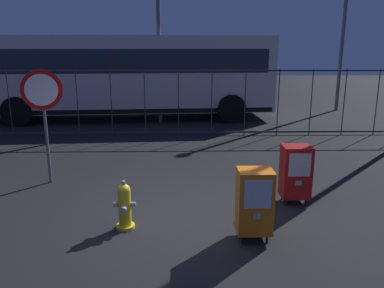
{
  "coord_description": "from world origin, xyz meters",
  "views": [
    {
      "loc": [
        0.14,
        -5.64,
        2.65
      ],
      "look_at": [
        0.3,
        1.2,
        0.9
      ],
      "focal_mm": 35.92,
      "sensor_mm": 36.0,
      "label": 1
    }
  ],
  "objects_px": {
    "newspaper_box_primary": "(255,201)",
    "bus_near": "(128,72)",
    "street_light_far_left": "(346,3)",
    "street_light_near_left": "(158,1)",
    "newspaper_box_secondary": "(296,171)",
    "stop_sign": "(43,103)",
    "fire_hydrant": "(125,206)"
  },
  "relations": [
    {
      "from": "newspaper_box_secondary",
      "to": "stop_sign",
      "type": "relative_size",
      "value": 0.46
    },
    {
      "from": "fire_hydrant",
      "to": "newspaper_box_secondary",
      "type": "relative_size",
      "value": 0.73
    },
    {
      "from": "bus_near",
      "to": "street_light_far_left",
      "type": "distance_m",
      "value": 9.07
    },
    {
      "from": "street_light_far_left",
      "to": "street_light_near_left",
      "type": "bearing_deg",
      "value": -161.01
    },
    {
      "from": "newspaper_box_secondary",
      "to": "street_light_far_left",
      "type": "height_order",
      "value": "street_light_far_left"
    },
    {
      "from": "newspaper_box_primary",
      "to": "newspaper_box_secondary",
      "type": "height_order",
      "value": "same"
    },
    {
      "from": "fire_hydrant",
      "to": "stop_sign",
      "type": "bearing_deg",
      "value": 131.49
    },
    {
      "from": "newspaper_box_secondary",
      "to": "bus_near",
      "type": "xyz_separation_m",
      "value": [
        -3.96,
        8.22,
        1.14
      ]
    },
    {
      "from": "newspaper_box_secondary",
      "to": "street_light_far_left",
      "type": "xyz_separation_m",
      "value": [
        4.59,
        9.84,
        3.73
      ]
    },
    {
      "from": "bus_near",
      "to": "newspaper_box_primary",
      "type": "bearing_deg",
      "value": -76.03
    },
    {
      "from": "newspaper_box_secondary",
      "to": "stop_sign",
      "type": "height_order",
      "value": "stop_sign"
    },
    {
      "from": "fire_hydrant",
      "to": "newspaper_box_secondary",
      "type": "bearing_deg",
      "value": 17.82
    },
    {
      "from": "newspaper_box_primary",
      "to": "stop_sign",
      "type": "xyz_separation_m",
      "value": [
        -3.64,
        2.39,
        1.03
      ]
    },
    {
      "from": "newspaper_box_primary",
      "to": "bus_near",
      "type": "height_order",
      "value": "bus_near"
    },
    {
      "from": "stop_sign",
      "to": "newspaper_box_primary",
      "type": "bearing_deg",
      "value": -33.29
    },
    {
      "from": "fire_hydrant",
      "to": "newspaper_box_primary",
      "type": "xyz_separation_m",
      "value": [
        1.86,
        -0.37,
        0.22
      ]
    },
    {
      "from": "newspaper_box_secondary",
      "to": "street_light_near_left",
      "type": "relative_size",
      "value": 0.14
    },
    {
      "from": "newspaper_box_primary",
      "to": "stop_sign",
      "type": "bearing_deg",
      "value": 146.71
    },
    {
      "from": "newspaper_box_secondary",
      "to": "street_light_near_left",
      "type": "xyz_separation_m",
      "value": [
        -2.73,
        7.32,
        3.53
      ]
    },
    {
      "from": "newspaper_box_primary",
      "to": "street_light_near_left",
      "type": "distance_m",
      "value": 9.46
    },
    {
      "from": "bus_near",
      "to": "street_light_near_left",
      "type": "xyz_separation_m",
      "value": [
        1.22,
        -0.9,
        2.39
      ]
    },
    {
      "from": "fire_hydrant",
      "to": "newspaper_box_primary",
      "type": "bearing_deg",
      "value": -11.33
    },
    {
      "from": "street_light_far_left",
      "to": "stop_sign",
      "type": "bearing_deg",
      "value": -136.44
    },
    {
      "from": "stop_sign",
      "to": "street_light_near_left",
      "type": "xyz_separation_m",
      "value": [
        1.85,
        6.2,
        2.5
      ]
    },
    {
      "from": "newspaper_box_primary",
      "to": "bus_near",
      "type": "relative_size",
      "value": 0.1
    },
    {
      "from": "bus_near",
      "to": "fire_hydrant",
      "type": "bearing_deg",
      "value": -86.41
    },
    {
      "from": "bus_near",
      "to": "street_light_near_left",
      "type": "height_order",
      "value": "street_light_near_left"
    },
    {
      "from": "stop_sign",
      "to": "bus_near",
      "type": "distance_m",
      "value": 7.13
    },
    {
      "from": "newspaper_box_primary",
      "to": "newspaper_box_secondary",
      "type": "bearing_deg",
      "value": 53.57
    },
    {
      "from": "newspaper_box_primary",
      "to": "street_light_near_left",
      "type": "xyz_separation_m",
      "value": [
        -1.8,
        8.59,
        3.53
      ]
    },
    {
      "from": "street_light_near_left",
      "to": "street_light_far_left",
      "type": "xyz_separation_m",
      "value": [
        7.32,
        2.52,
        0.21
      ]
    },
    {
      "from": "stop_sign",
      "to": "street_light_far_left",
      "type": "xyz_separation_m",
      "value": [
        9.17,
        8.72,
        2.7
      ]
    }
  ]
}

